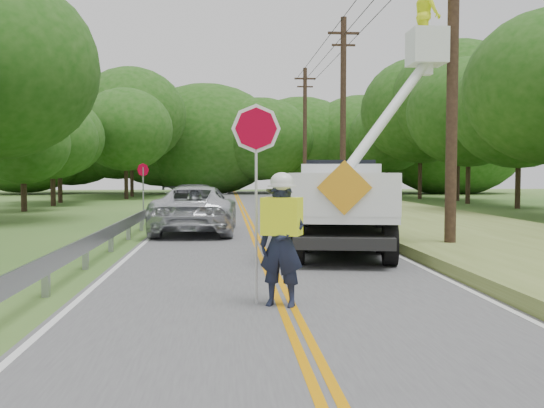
{
  "coord_description": "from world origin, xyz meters",
  "views": [
    {
      "loc": [
        -0.97,
        -6.74,
        2.17
      ],
      "look_at": [
        0.0,
        6.0,
        1.5
      ],
      "focal_mm": 40.13,
      "sensor_mm": 36.0,
      "label": 1
    }
  ],
  "objects": [
    {
      "name": "ground",
      "position": [
        0.0,
        0.0,
        0.0
      ],
      "size": [
        140.0,
        140.0,
        0.0
      ],
      "primitive_type": "plane",
      "color": "#2D5920",
      "rests_on": "ground"
    },
    {
      "name": "road",
      "position": [
        0.0,
        14.0,
        0.01
      ],
      "size": [
        7.2,
        96.0,
        0.03
      ],
      "color": "#4C4B4E",
      "rests_on": "ground"
    },
    {
      "name": "guardrail",
      "position": [
        -4.02,
        14.91,
        0.55
      ],
      "size": [
        0.18,
        48.0,
        0.77
      ],
      "color": "#92949A",
      "rests_on": "ground"
    },
    {
      "name": "utility_poles",
      "position": [
        5.0,
        17.02,
        5.27
      ],
      "size": [
        1.6,
        43.3,
        10.0
      ],
      "color": "black",
      "rests_on": "ground"
    },
    {
      "name": "tall_grass_verge",
      "position": [
        7.1,
        14.0,
        0.15
      ],
      "size": [
        7.0,
        96.0,
        0.3
      ],
      "primitive_type": "cube",
      "color": "olive",
      "rests_on": "ground"
    },
    {
      "name": "treeline_left",
      "position": [
        -10.52,
        29.54,
        5.85
      ],
      "size": [
        11.44,
        54.06,
        11.46
      ],
      "color": "#332319",
      "rests_on": "ground"
    },
    {
      "name": "treeline_right",
      "position": [
        15.58,
        27.55,
        6.41
      ],
      "size": [
        11.8,
        53.47,
        12.08
      ],
      "color": "#332319",
      "rests_on": "ground"
    },
    {
      "name": "treeline_horizon",
      "position": [
        0.67,
        56.04,
        5.5
      ],
      "size": [
        58.12,
        14.42,
        11.67
      ],
      "color": "#19490F",
      "rests_on": "ground"
    },
    {
      "name": "flagger",
      "position": [
        -0.09,
        2.89,
        1.17
      ],
      "size": [
        1.22,
        0.71,
        3.25
      ],
      "color": "#191E33",
      "rests_on": "road"
    },
    {
      "name": "bucket_truck",
      "position": [
        2.53,
        10.67,
        1.6
      ],
      "size": [
        4.36,
        7.6,
        7.07
      ],
      "color": "black",
      "rests_on": "road"
    },
    {
      "name": "suv_silver",
      "position": [
        -2.04,
        15.05,
        0.85
      ],
      "size": [
        2.98,
        6.1,
        1.67
      ],
      "primitive_type": "imported",
      "rotation": [
        0.0,
        0.0,
        3.11
      ],
      "color": "silver",
      "rests_on": "road"
    },
    {
      "name": "suv_darkgrey",
      "position": [
        -2.5,
        24.73,
        0.79
      ],
      "size": [
        3.33,
        5.67,
        1.54
      ],
      "primitive_type": "imported",
      "rotation": [
        0.0,
        0.0,
        2.91
      ],
      "color": "#333539",
      "rests_on": "road"
    },
    {
      "name": "stop_sign_permanent",
      "position": [
        -4.37,
        18.59,
        1.69
      ],
      "size": [
        0.44,
        0.36,
        2.54
      ],
      "color": "#92949A",
      "rests_on": "ground"
    }
  ]
}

